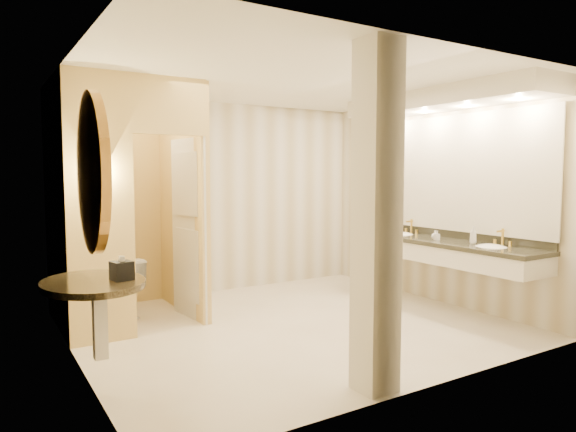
{
  "coord_description": "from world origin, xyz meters",
  "views": [
    {
      "loc": [
        -3.0,
        -4.77,
        1.69
      ],
      "look_at": [
        0.08,
        0.2,
        1.21
      ],
      "focal_mm": 32.0,
      "sensor_mm": 36.0,
      "label": 1
    }
  ],
  "objects": [
    {
      "name": "tissue_box",
      "position": [
        -2.04,
        -0.78,
        0.95
      ],
      "size": [
        0.17,
        0.17,
        0.15
      ],
      "primitive_type": "cube",
      "rotation": [
        0.0,
        0.0,
        0.19
      ],
      "color": "black",
      "rests_on": "console_shelf"
    },
    {
      "name": "pillar",
      "position": [
        -0.37,
        -1.8,
        1.35
      ],
      "size": [
        0.29,
        0.29,
        2.7
      ],
      "primitive_type": "cube",
      "color": "silver",
      "rests_on": "floor"
    },
    {
      "name": "console_shelf",
      "position": [
        -2.21,
        -0.67,
        1.34
      ],
      "size": [
        0.95,
        0.95,
        1.93
      ],
      "color": "black",
      "rests_on": "floor"
    },
    {
      "name": "soap_bottle_c",
      "position": [
        1.98,
        -0.85,
        0.98
      ],
      "size": [
        0.1,
        0.1,
        0.2
      ],
      "primitive_type": "imported",
      "rotation": [
        0.0,
        0.0,
        -0.25
      ],
      "color": "#C6B28C",
      "rests_on": "vanity"
    },
    {
      "name": "wall_sconce",
      "position": [
        -1.93,
        0.43,
        1.73
      ],
      "size": [
        0.14,
        0.14,
        0.42
      ],
      "color": "gold",
      "rests_on": "toilet_closet"
    },
    {
      "name": "soap_bottle_b",
      "position": [
        1.9,
        -0.34,
        0.93
      ],
      "size": [
        0.1,
        0.1,
        0.12
      ],
      "primitive_type": "imported",
      "rotation": [
        0.0,
        0.0,
        -0.09
      ],
      "color": "silver",
      "rests_on": "vanity"
    },
    {
      "name": "toilet",
      "position": [
        -1.55,
        1.41,
        0.35
      ],
      "size": [
        0.53,
        0.76,
        0.7
      ],
      "primitive_type": "imported",
      "rotation": [
        0.0,
        0.0,
        3.36
      ],
      "color": "white",
      "rests_on": "floor"
    },
    {
      "name": "wall_right",
      "position": [
        2.25,
        0.0,
        1.35
      ],
      "size": [
        0.02,
        4.0,
        2.7
      ],
      "primitive_type": "cube",
      "color": "beige",
      "rests_on": "floor"
    },
    {
      "name": "soap_bottle_a",
      "position": [
        1.87,
        -0.4,
        0.93
      ],
      "size": [
        0.06,
        0.06,
        0.12
      ],
      "primitive_type": "imported",
      "rotation": [
        0.0,
        0.0,
        -0.14
      ],
      "color": "beige",
      "rests_on": "vanity"
    },
    {
      "name": "vanity",
      "position": [
        1.98,
        -0.4,
        1.63
      ],
      "size": [
        0.75,
        2.84,
        2.09
      ],
      "color": "silver",
      "rests_on": "floor"
    },
    {
      "name": "toilet_closet",
      "position": [
        -1.11,
        0.97,
        1.39
      ],
      "size": [
        1.5,
        1.55,
        2.7
      ],
      "color": "#F3DE7F",
      "rests_on": "floor"
    },
    {
      "name": "wall_back",
      "position": [
        0.0,
        2.0,
        1.35
      ],
      "size": [
        4.5,
        0.02,
        2.7
      ],
      "primitive_type": "cube",
      "color": "beige",
      "rests_on": "floor"
    },
    {
      "name": "floor",
      "position": [
        0.0,
        0.0,
        0.0
      ],
      "size": [
        4.5,
        4.5,
        0.0
      ],
      "primitive_type": "plane",
      "color": "white",
      "rests_on": "ground"
    },
    {
      "name": "wall_front",
      "position": [
        0.0,
        -2.0,
        1.35
      ],
      "size": [
        4.5,
        0.02,
        2.7
      ],
      "primitive_type": "cube",
      "color": "beige",
      "rests_on": "floor"
    },
    {
      "name": "ceiling",
      "position": [
        0.0,
        0.0,
        2.7
      ],
      "size": [
        4.5,
        4.5,
        0.0
      ],
      "primitive_type": "plane",
      "rotation": [
        3.14,
        0.0,
        0.0
      ],
      "color": "white",
      "rests_on": "wall_back"
    },
    {
      "name": "wall_left",
      "position": [
        -2.25,
        0.0,
        1.35
      ],
      "size": [
        0.02,
        4.0,
        2.7
      ],
      "primitive_type": "cube",
      "color": "beige",
      "rests_on": "floor"
    }
  ]
}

